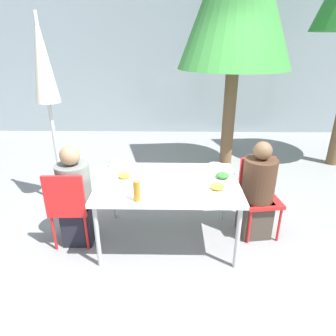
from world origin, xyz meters
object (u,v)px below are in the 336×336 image
Objects in this scene: person_right at (257,193)px; bottle at (137,190)px; drinking_cup at (112,163)px; closed_umbrella at (44,75)px; person_left at (76,199)px; chair_left at (69,203)px; salad_bowl at (215,167)px; chair_right at (259,191)px.

person_right is 5.18× the size of bottle.
person_right is 13.24× the size of drinking_cup.
closed_umbrella reaches higher than person_right.
person_left is 13.25× the size of drinking_cup.
chair_left is 1.52m from closed_umbrella.
drinking_cup is at bearing -16.11° from person_right.
person_right reaches higher than chair_left.
closed_umbrella is at bearing 168.24° from salad_bowl.
closed_umbrella reaches higher than salad_bowl.
salad_bowl is at bearing 42.68° from bottle.
closed_umbrella is (-0.45, 0.77, 1.18)m from person_left.
closed_umbrella reaches higher than chair_left.
person_right is (-0.04, -0.09, 0.01)m from chair_right.
drinking_cup is (-1.63, 0.24, 0.25)m from person_right.
chair_right is 0.55m from salad_bowl.
person_left reaches higher than chair_left.
bottle is 2.55× the size of drinking_cup.
closed_umbrella is 1.85m from bottle.
drinking_cup is (-0.37, 0.78, -0.06)m from bottle.
chair_right is 0.78× the size of person_right.
bottle is 0.87m from drinking_cup.
person_left is at bearing -129.63° from drinking_cup.
drinking_cup is at bearing 50.28° from chair_left.
drinking_cup is 1.18m from salad_bowl.
person_left is 1.28× the size of chair_right.
person_right is (2.01, 0.24, 0.01)m from chair_left.
closed_umbrella is (-2.44, 0.53, 1.20)m from chair_right.
chair_right is (2.04, 0.32, 0.00)m from chair_left.
salad_bowl is at bearing -1.90° from drinking_cup.
person_right is at bearing 5.27° from chair_left.
salad_bowl is (1.51, 0.36, 0.23)m from person_left.
chair_left is 0.37× the size of closed_umbrella.
closed_umbrella reaches higher than chair_right.
chair_right is at bearing 7.51° from chair_left.
person_right is at bearing 3.07° from person_left.
salad_bowl is (1.56, 0.44, 0.24)m from chair_left.
drinking_cup is at bearing -12.99° from chair_right.
salad_bowl is at bearing -32.14° from person_right.
person_left is 1.00× the size of person_right.
salad_bowl is (-0.49, 0.12, 0.24)m from chair_right.
drinking_cup is at bearing 178.10° from salad_bowl.
person_right is at bearing -8.49° from drinking_cup.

